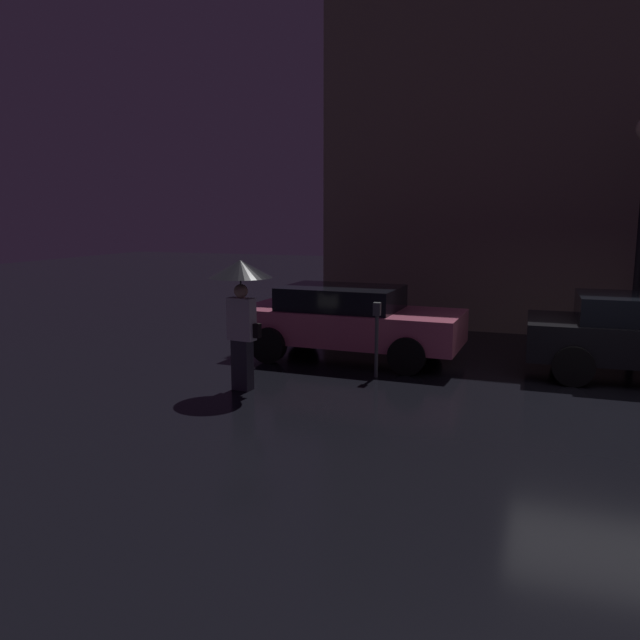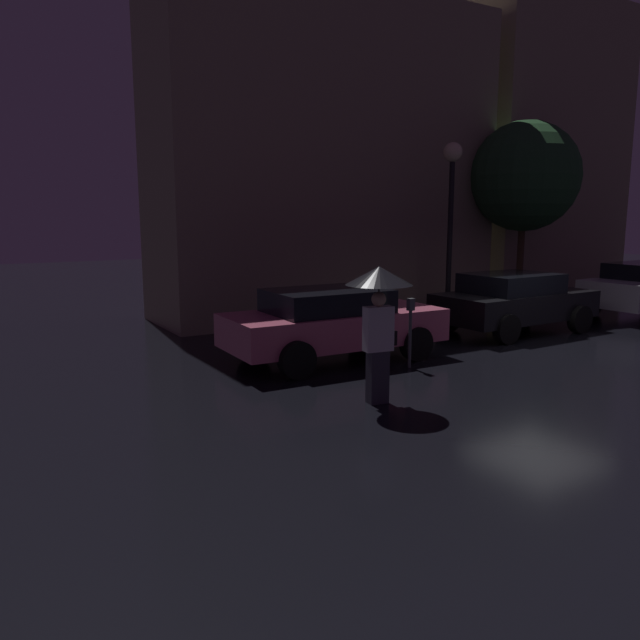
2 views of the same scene
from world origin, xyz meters
name	(u,v)px [view 1 (image 1 of 2)]	position (x,y,z in m)	size (l,w,h in m)	color
ground_plane	(601,399)	(0.00, 0.00, 0.00)	(60.00, 60.00, 0.00)	black
building_facade_left	(534,150)	(-1.31, 6.50, 4.28)	(9.80, 3.00, 8.57)	gray
parked_car_pink	(348,320)	(-4.41, 1.33, 0.74)	(4.27, 1.99, 1.38)	#DB6684
pedestrian_with_umbrella	(241,290)	(-5.30, -1.37, 1.59)	(0.99, 0.99, 2.05)	#383842
parking_meter	(377,331)	(-3.51, 0.09, 0.79)	(0.12, 0.10, 1.28)	#4C5154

